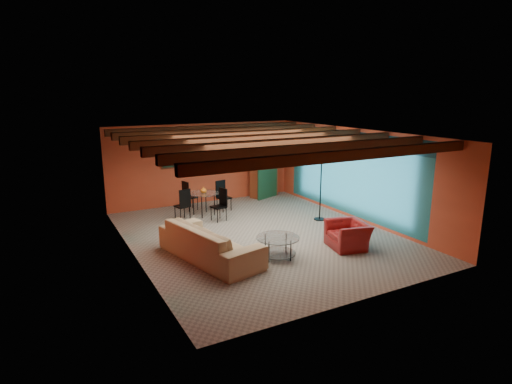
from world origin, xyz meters
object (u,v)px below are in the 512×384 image
potted_plant (264,142)px  vase (203,181)px  dining_table (204,200)px  armchair (348,235)px  floor_lamp (321,186)px  sofa (210,242)px  coffee_table (278,247)px  armoire (264,173)px

potted_plant → vase: (-2.80, -1.21, -0.92)m
dining_table → vase: bearing=180.0°
armchair → floor_lamp: 2.42m
sofa → dining_table: bearing=-32.5°
vase → coffee_table: bearing=-86.6°
floor_lamp → sofa: bearing=-162.7°
sofa → armchair: (3.24, -0.93, -0.08)m
potted_plant → sofa: bearing=-131.0°
armoire → vase: bearing=-177.7°
coffee_table → vase: size_ratio=4.97×
armchair → armoire: bearing=-175.0°
potted_plant → armoire: bearing=0.0°
armchair → vase: size_ratio=4.94×
armoire → armchair: bearing=-118.5°
coffee_table → armoire: bearing=63.9°
armchair → armoire: 5.55m
floor_lamp → vase: size_ratio=10.28×
dining_table → armoire: armoire is taller
coffee_table → potted_plant: 6.08m
armchair → dining_table: dining_table is taller
dining_table → vase: (-0.00, 0.00, 0.59)m
sofa → armchair: 3.37m
sofa → floor_lamp: (4.02, 1.25, 0.62)m
coffee_table → armoire: (2.56, 5.23, 0.63)m
armchair → dining_table: size_ratio=0.53×
armoire → floor_lamp: floor_lamp is taller
armchair → potted_plant: (0.71, 5.47, 1.68)m
armoire → sofa: bearing=-152.1°
dining_table → floor_lamp: floor_lamp is taller
floor_lamp → dining_table: bearing=144.0°
floor_lamp → potted_plant: potted_plant is taller
armoire → potted_plant: 1.12m
sofa → floor_lamp: 4.25m
sofa → vase: vase is taller
armchair → armoire: size_ratio=0.56×
floor_lamp → vase: floor_lamp is taller
vase → potted_plant: bearing=23.4°
armchair → floor_lamp: bearing=172.7°
armoire → floor_lamp: size_ratio=0.86×
armchair → dining_table: (-2.09, 4.26, 0.17)m
dining_table → potted_plant: potted_plant is taller
coffee_table → potted_plant: potted_plant is taller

